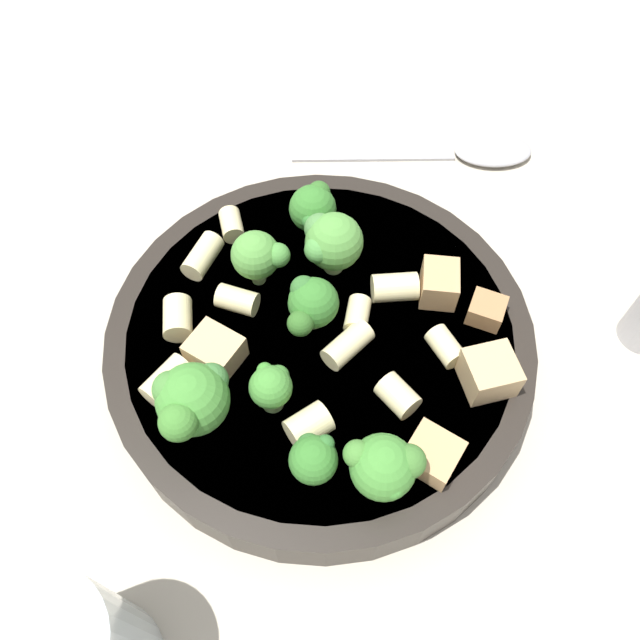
{
  "coord_description": "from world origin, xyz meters",
  "views": [
    {
      "loc": [
        0.14,
        0.13,
        0.34
      ],
      "look_at": [
        0.0,
        0.0,
        0.04
      ],
      "focal_mm": 35.0,
      "sensor_mm": 36.0,
      "label": 1
    }
  ],
  "objects_px": {
    "rigatoni_6": "(395,287)",
    "chicken_chunk_2": "(486,310)",
    "pasta_bowl": "(320,340)",
    "chicken_chunk_0": "(215,351)",
    "rigatoni_9": "(309,426)",
    "chicken_chunk_1": "(439,283)",
    "broccoli_floret_5": "(271,387)",
    "chicken_chunk_4": "(432,454)",
    "broccoli_floret_3": "(262,253)",
    "broccoli_floret_6": "(191,399)",
    "chicken_chunk_3": "(489,373)",
    "rigatoni_10": "(203,256)",
    "spoon": "(461,151)",
    "rigatoni_4": "(232,225)",
    "rigatoni_3": "(167,381)",
    "broccoli_floret_0": "(307,306)",
    "rigatoni_7": "(358,315)",
    "broccoli_floret_1": "(313,208)",
    "rigatoni_8": "(178,318)",
    "broccoli_floret_7": "(384,467)",
    "broccoli_floret_4": "(313,458)",
    "rigatoni_0": "(342,350)",
    "rigatoni_5": "(445,347)",
    "rigatoni_1": "(398,396)",
    "rigatoni_2": "(237,300)",
    "broccoli_floret_2": "(331,241)"
  },
  "relations": [
    {
      "from": "broccoli_floret_7",
      "to": "rigatoni_10",
      "type": "height_order",
      "value": "broccoli_floret_7"
    },
    {
      "from": "pasta_bowl",
      "to": "broccoli_floret_3",
      "type": "distance_m",
      "value": 0.06
    },
    {
      "from": "broccoli_floret_1",
      "to": "chicken_chunk_2",
      "type": "xyz_separation_m",
      "value": [
        -0.02,
        0.12,
        -0.02
      ]
    },
    {
      "from": "broccoli_floret_5",
      "to": "rigatoni_7",
      "type": "xyz_separation_m",
      "value": [
        -0.07,
        -0.0,
        -0.01
      ]
    },
    {
      "from": "broccoli_floret_3",
      "to": "rigatoni_7",
      "type": "height_order",
      "value": "broccoli_floret_3"
    },
    {
      "from": "rigatoni_5",
      "to": "broccoli_floret_7",
      "type": "bearing_deg",
      "value": 15.66
    },
    {
      "from": "broccoli_floret_4",
      "to": "rigatoni_0",
      "type": "bearing_deg",
      "value": -149.3
    },
    {
      "from": "broccoli_floret_4",
      "to": "broccoli_floret_6",
      "type": "distance_m",
      "value": 0.07
    },
    {
      "from": "broccoli_floret_3",
      "to": "rigatoni_9",
      "type": "xyz_separation_m",
      "value": [
        0.05,
        0.09,
        -0.02
      ]
    },
    {
      "from": "rigatoni_9",
      "to": "chicken_chunk_0",
      "type": "relative_size",
      "value": 0.79
    },
    {
      "from": "chicken_chunk_1",
      "to": "chicken_chunk_3",
      "type": "height_order",
      "value": "same"
    },
    {
      "from": "rigatoni_6",
      "to": "rigatoni_7",
      "type": "relative_size",
      "value": 1.3
    },
    {
      "from": "rigatoni_10",
      "to": "spoon",
      "type": "height_order",
      "value": "rigatoni_10"
    },
    {
      "from": "broccoli_floret_0",
      "to": "rigatoni_5",
      "type": "height_order",
      "value": "broccoli_floret_0"
    },
    {
      "from": "rigatoni_9",
      "to": "chicken_chunk_0",
      "type": "bearing_deg",
      "value": -86.78
    },
    {
      "from": "broccoli_floret_1",
      "to": "rigatoni_8",
      "type": "height_order",
      "value": "broccoli_floret_1"
    },
    {
      "from": "rigatoni_5",
      "to": "chicken_chunk_4",
      "type": "xyz_separation_m",
      "value": [
        0.06,
        0.03,
        0.0
      ]
    },
    {
      "from": "broccoli_floret_6",
      "to": "rigatoni_6",
      "type": "relative_size",
      "value": 1.72
    },
    {
      "from": "rigatoni_9",
      "to": "chicken_chunk_2",
      "type": "relative_size",
      "value": 1.1
    },
    {
      "from": "rigatoni_7",
      "to": "spoon",
      "type": "height_order",
      "value": "rigatoni_7"
    },
    {
      "from": "rigatoni_10",
      "to": "broccoli_floret_4",
      "type": "bearing_deg",
      "value": 71.01
    },
    {
      "from": "pasta_bowl",
      "to": "rigatoni_3",
      "type": "distance_m",
      "value": 0.09
    },
    {
      "from": "rigatoni_6",
      "to": "chicken_chunk_4",
      "type": "relative_size",
      "value": 1.05
    },
    {
      "from": "broccoli_floret_0",
      "to": "chicken_chunk_1",
      "type": "xyz_separation_m",
      "value": [
        -0.07,
        0.04,
        -0.01
      ]
    },
    {
      "from": "rigatoni_9",
      "to": "chicken_chunk_0",
      "type": "height_order",
      "value": "same"
    },
    {
      "from": "rigatoni_9",
      "to": "chicken_chunk_1",
      "type": "distance_m",
      "value": 0.12
    },
    {
      "from": "broccoli_floret_0",
      "to": "rigatoni_0",
      "type": "relative_size",
      "value": 1.25
    },
    {
      "from": "rigatoni_7",
      "to": "rigatoni_10",
      "type": "bearing_deg",
      "value": -70.74
    },
    {
      "from": "rigatoni_2",
      "to": "pasta_bowl",
      "type": "bearing_deg",
      "value": 115.92
    },
    {
      "from": "chicken_chunk_3",
      "to": "rigatoni_4",
      "type": "bearing_deg",
      "value": -82.49
    },
    {
      "from": "rigatoni_0",
      "to": "rigatoni_1",
      "type": "height_order",
      "value": "rigatoni_1"
    },
    {
      "from": "rigatoni_6",
      "to": "rigatoni_10",
      "type": "bearing_deg",
      "value": -58.19
    },
    {
      "from": "broccoli_floret_3",
      "to": "broccoli_floret_5",
      "type": "distance_m",
      "value": 0.08
    },
    {
      "from": "pasta_bowl",
      "to": "chicken_chunk_0",
      "type": "xyz_separation_m",
      "value": [
        0.05,
        -0.03,
        0.02
      ]
    },
    {
      "from": "broccoli_floret_5",
      "to": "broccoli_floret_3",
      "type": "bearing_deg",
      "value": -130.45
    },
    {
      "from": "pasta_bowl",
      "to": "rigatoni_9",
      "type": "distance_m",
      "value": 0.07
    },
    {
      "from": "rigatoni_4",
      "to": "rigatoni_3",
      "type": "bearing_deg",
      "value": 30.47
    },
    {
      "from": "rigatoni_6",
      "to": "rigatoni_9",
      "type": "height_order",
      "value": "same"
    },
    {
      "from": "broccoli_floret_3",
      "to": "rigatoni_7",
      "type": "xyz_separation_m",
      "value": [
        -0.02,
        0.06,
        -0.02
      ]
    },
    {
      "from": "broccoli_floret_0",
      "to": "chicken_chunk_2",
      "type": "relative_size",
      "value": 1.87
    },
    {
      "from": "rigatoni_6",
      "to": "chicken_chunk_2",
      "type": "distance_m",
      "value": 0.06
    },
    {
      "from": "broccoli_floret_7",
      "to": "rigatoni_3",
      "type": "distance_m",
      "value": 0.13
    },
    {
      "from": "broccoli_floret_1",
      "to": "rigatoni_8",
      "type": "relative_size",
      "value": 1.52
    },
    {
      "from": "rigatoni_5",
      "to": "rigatoni_0",
      "type": "bearing_deg",
      "value": -43.8
    },
    {
      "from": "broccoli_floret_7",
      "to": "rigatoni_4",
      "type": "height_order",
      "value": "broccoli_floret_7"
    },
    {
      "from": "broccoli_floret_5",
      "to": "chicken_chunk_4",
      "type": "xyz_separation_m",
      "value": [
        -0.03,
        0.08,
        -0.01
      ]
    },
    {
      "from": "broccoli_floret_2",
      "to": "rigatoni_8",
      "type": "distance_m",
      "value": 0.1
    },
    {
      "from": "rigatoni_2",
      "to": "chicken_chunk_0",
      "type": "bearing_deg",
      "value": 28.18
    },
    {
      "from": "broccoli_floret_3",
      "to": "rigatoni_4",
      "type": "distance_m",
      "value": 0.05
    },
    {
      "from": "broccoli_floret_6",
      "to": "rigatoni_0",
      "type": "relative_size",
      "value": 1.56
    }
  ]
}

